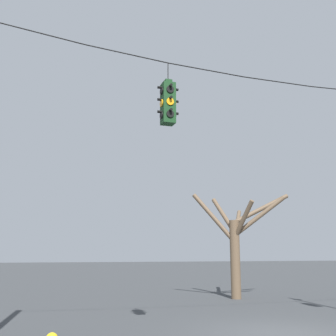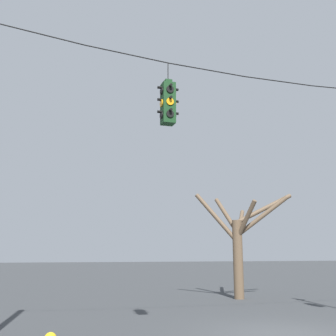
% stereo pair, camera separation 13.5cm
% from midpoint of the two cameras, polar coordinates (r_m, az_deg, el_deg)
% --- Properties ---
extents(ground_plane, '(200.00, 200.00, 0.00)m').
position_cam_midpoint_polar(ground_plane, '(12.71, 15.72, -20.84)').
color(ground_plane, '#383A3D').
extents(span_wire, '(15.93, 0.03, 0.55)m').
position_cam_midpoint_polar(span_wire, '(13.19, 15.06, 11.98)').
color(span_wire, black).
extents(traffic_light_near_right_pole, '(0.58, 0.58, 1.74)m').
position_cam_midpoint_polar(traffic_light_near_right_pole, '(11.34, 0.34, 8.79)').
color(traffic_light_near_right_pole, '#143819').
extents(bare_tree, '(4.93, 4.10, 5.24)m').
position_cam_midpoint_polar(bare_tree, '(21.66, 9.97, -9.32)').
color(bare_tree, brown).
rests_on(bare_tree, ground_plane).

